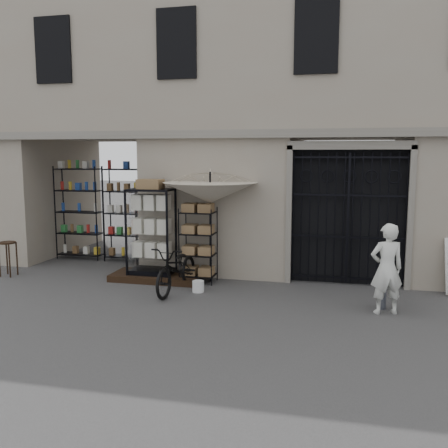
% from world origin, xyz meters
% --- Properties ---
extents(ground, '(80.00, 80.00, 0.00)m').
position_xyz_m(ground, '(0.00, 0.00, 0.00)').
color(ground, black).
rests_on(ground, ground).
extents(main_building, '(14.00, 4.00, 9.00)m').
position_xyz_m(main_building, '(0.00, 4.00, 4.50)').
color(main_building, gray).
rests_on(main_building, ground).
extents(shop_recess, '(3.00, 1.70, 3.00)m').
position_xyz_m(shop_recess, '(-4.50, 2.80, 1.50)').
color(shop_recess, black).
rests_on(shop_recess, ground).
extents(shop_shelving, '(2.70, 0.50, 2.50)m').
position_xyz_m(shop_shelving, '(-4.55, 3.30, 1.25)').
color(shop_shelving, black).
rests_on(shop_shelving, ground).
extents(iron_gate, '(2.50, 0.21, 3.00)m').
position_xyz_m(iron_gate, '(1.75, 2.28, 1.50)').
color(iron_gate, black).
rests_on(iron_gate, ground).
extents(step_platform, '(2.00, 0.90, 0.15)m').
position_xyz_m(step_platform, '(-2.40, 1.55, 0.07)').
color(step_platform, black).
rests_on(step_platform, ground).
extents(display_cabinet, '(1.02, 0.72, 2.07)m').
position_xyz_m(display_cabinet, '(-2.50, 1.53, 1.01)').
color(display_cabinet, black).
rests_on(display_cabinet, step_platform).
extents(wire_rack, '(0.79, 0.61, 1.66)m').
position_xyz_m(wire_rack, '(-1.43, 1.61, 0.81)').
color(wire_rack, black).
rests_on(wire_rack, ground).
extents(market_umbrella, '(1.96, 1.99, 2.93)m').
position_xyz_m(market_umbrella, '(-1.18, 1.71, 2.11)').
color(market_umbrella, black).
rests_on(market_umbrella, ground).
extents(white_bucket, '(0.25, 0.25, 0.23)m').
position_xyz_m(white_bucket, '(-1.21, 0.83, 0.12)').
color(white_bucket, silver).
rests_on(white_bucket, ground).
extents(bicycle, '(0.73, 1.03, 1.86)m').
position_xyz_m(bicycle, '(-1.64, 0.75, 0.00)').
color(bicycle, black).
rests_on(bicycle, ground).
extents(wooden_stool, '(0.39, 0.39, 0.80)m').
position_xyz_m(wooden_stool, '(-5.90, 1.13, 0.42)').
color(wooden_stool, black).
rests_on(wooden_stool, ground).
extents(steel_bollard, '(0.16, 0.16, 0.83)m').
position_xyz_m(steel_bollard, '(2.38, 0.52, 0.42)').
color(steel_bollard, '#565A66').
rests_on(steel_bollard, ground).
extents(shopkeeper, '(1.06, 1.73, 0.39)m').
position_xyz_m(shopkeeper, '(2.42, 0.27, 0.00)').
color(shopkeeper, silver).
rests_on(shopkeeper, ground).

